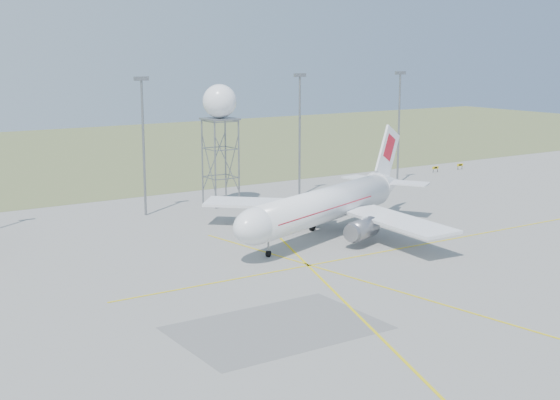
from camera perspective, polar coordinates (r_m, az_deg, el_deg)
grass_strip at (r=190.15m, az=-16.08°, el=3.18°), size 400.00×120.00×0.03m
mast_b at (r=116.29m, az=-9.98°, el=4.73°), size 2.20×0.50×20.50m
mast_c at (r=129.95m, az=1.45°, el=5.53°), size 2.20×0.50×20.50m
mast_d at (r=143.64m, az=8.70°, el=5.93°), size 2.20×0.50×20.50m
taxi_sign_near at (r=159.94m, az=11.30°, el=2.31°), size 1.60×0.17×1.20m
taxi_sign_far at (r=164.91m, az=13.04°, el=2.50°), size 1.60×0.17×1.20m
airliner_main at (r=102.77m, az=3.38°, el=-0.40°), size 38.26×35.88×13.48m
radar_tower at (r=122.65m, az=-4.40°, el=4.54°), size 5.27×5.27×19.08m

